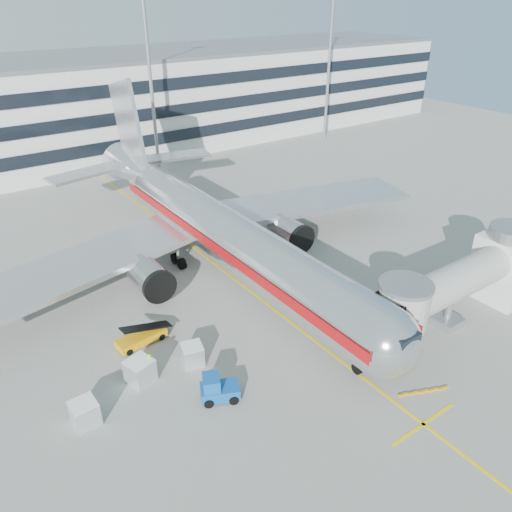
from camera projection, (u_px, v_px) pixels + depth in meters
ground at (289, 321)px, 42.47m from camera, size 180.00×180.00×0.00m
lead_in_line at (226, 273)px, 49.65m from camera, size 0.25×70.00×0.01m
stop_bar at (423, 424)px, 32.40m from camera, size 6.00×0.25×0.01m
main_jet at (216, 228)px, 48.88m from camera, size 50.95×48.70×16.06m
jet_bridge at (467, 279)px, 41.07m from camera, size 17.80×4.50×7.00m
terminal at (66, 109)px, 80.43m from camera, size 150.00×24.25×15.60m
light_mast_centre at (150, 70)px, 69.67m from camera, size 2.40×1.20×25.45m
light_mast_east at (330, 54)px, 86.95m from camera, size 2.40×1.20×25.45m
belt_loader at (141, 337)px, 39.54m from camera, size 4.27×1.87×2.01m
baggage_tug at (217, 389)px, 34.05m from camera, size 3.03×2.53×1.98m
cargo_container_left at (140, 371)px, 35.57m from camera, size 2.12×2.12×1.83m
cargo_container_right at (85, 413)px, 32.12m from camera, size 1.66×1.66×1.71m
cargo_container_front at (192, 355)px, 37.30m from camera, size 1.88×1.88×1.64m
ramp_worker at (151, 366)px, 35.90m from camera, size 0.89×0.79×2.04m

